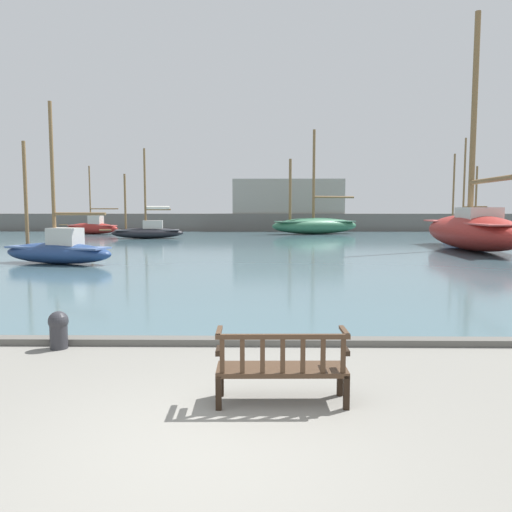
% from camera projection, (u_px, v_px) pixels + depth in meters
% --- Properties ---
extents(ground_plane, '(160.00, 160.00, 0.00)m').
position_uv_depth(ground_plane, '(199.00, 448.00, 5.01)').
color(ground_plane, gray).
extents(harbor_water, '(100.00, 80.00, 0.08)m').
position_uv_depth(harbor_water, '(256.00, 233.00, 48.81)').
color(harbor_water, '#476670').
rests_on(harbor_water, ground).
extents(quay_edge_kerb, '(40.00, 0.30, 0.12)m').
position_uv_depth(quay_edge_kerb, '(227.00, 341.00, 8.84)').
color(quay_edge_kerb, '#5B5954').
rests_on(quay_edge_kerb, ground).
extents(park_bench, '(1.61, 0.55, 0.92)m').
position_uv_depth(park_bench, '(282.00, 366.00, 6.12)').
color(park_bench, black).
rests_on(park_bench, ground).
extents(sailboat_outer_port, '(6.54, 2.46, 7.02)m').
position_uv_depth(sailboat_outer_port, '(148.00, 231.00, 39.34)').
color(sailboat_outer_port, black).
rests_on(sailboat_outer_port, harbor_water).
extents(sailboat_mid_port, '(3.53, 11.93, 13.24)m').
position_uv_depth(sailboat_mid_port, '(472.00, 229.00, 28.39)').
color(sailboat_mid_port, maroon).
rests_on(sailboat_mid_port, harbor_water).
extents(sailboat_far_port, '(6.26, 2.78, 6.28)m').
position_uv_depth(sailboat_far_port, '(93.00, 227.00, 46.43)').
color(sailboat_far_port, maroon).
rests_on(sailboat_far_port, harbor_water).
extents(sailboat_centre_channel, '(2.23, 6.38, 7.97)m').
position_uv_depth(sailboat_centre_channel, '(464.00, 229.00, 40.17)').
color(sailboat_centre_channel, navy).
rests_on(sailboat_centre_channel, harbor_water).
extents(sailboat_mid_starboard, '(8.88, 5.25, 9.55)m').
position_uv_depth(sailboat_mid_starboard, '(315.00, 225.00, 46.29)').
color(sailboat_mid_starboard, '#2D6647').
rests_on(sailboat_mid_starboard, harbor_water).
extents(sailboat_distant_harbor, '(5.39, 2.93, 6.77)m').
position_uv_depth(sailboat_distant_harbor, '(58.00, 249.00, 21.16)').
color(sailboat_distant_harbor, navy).
rests_on(sailboat_distant_harbor, harbor_water).
extents(mooring_bollard, '(0.34, 0.34, 0.65)m').
position_uv_depth(mooring_bollard, '(59.00, 328.00, 8.56)').
color(mooring_bollard, '#2D2D33').
rests_on(mooring_bollard, ground).
extents(far_breakwater, '(56.10, 2.40, 5.53)m').
position_uv_depth(far_breakwater, '(264.00, 216.00, 52.94)').
color(far_breakwater, '#66605B').
rests_on(far_breakwater, ground).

